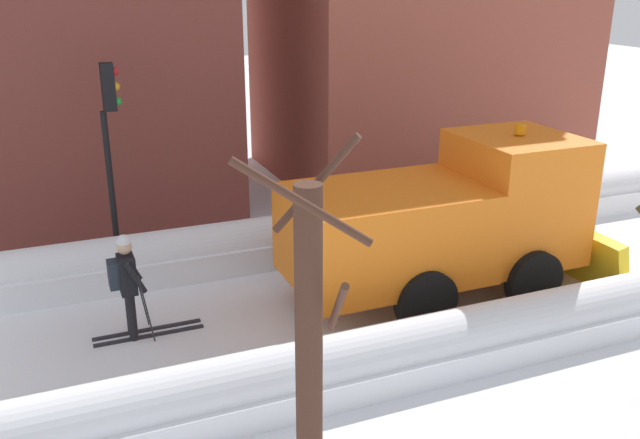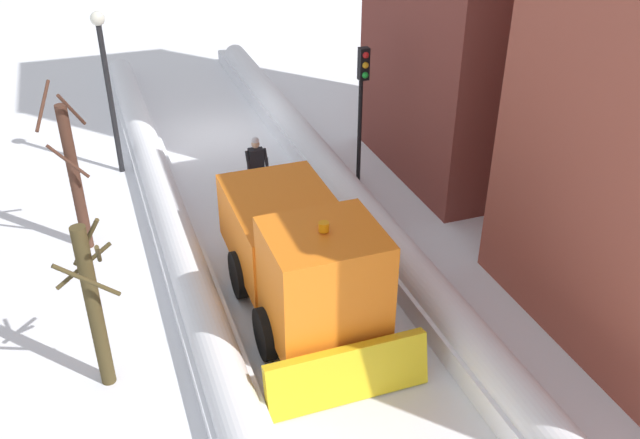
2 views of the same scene
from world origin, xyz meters
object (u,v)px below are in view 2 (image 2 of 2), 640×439
at_px(plow_truck, 301,257).
at_px(bare_tree_near, 74,175).
at_px(street_lamp, 106,74).
at_px(bare_tree_mid, 94,305).
at_px(traffic_light_pole, 362,90).
at_px(skier, 256,163).

relative_size(plow_truck, bare_tree_near, 1.39).
xyz_separation_m(street_lamp, bare_tree_mid, (1.19, 9.35, -1.27)).
bearing_deg(traffic_light_pole, bare_tree_near, 7.08).
xyz_separation_m(traffic_light_pole, bare_tree_mid, (7.89, 6.21, -1.03)).
distance_m(street_lamp, bare_tree_near, 4.46).
xyz_separation_m(skier, street_lamp, (3.59, -2.88, 2.13)).
bearing_deg(bare_tree_mid, bare_tree_near, -89.13).
bearing_deg(bare_tree_mid, skier, -126.46).
relative_size(street_lamp, bare_tree_near, 1.14).
relative_size(skier, bare_tree_near, 0.42).
xyz_separation_m(bare_tree_near, bare_tree_mid, (-0.08, 5.22, -0.17)).
distance_m(bare_tree_near, bare_tree_mid, 5.22).
xyz_separation_m(street_lamp, bare_tree_near, (1.27, 4.14, -1.10)).
xyz_separation_m(skier, bare_tree_near, (4.86, 1.25, 1.04)).
xyz_separation_m(plow_truck, bare_tree_mid, (4.26, 0.77, 0.39)).
distance_m(street_lamp, bare_tree_mid, 9.51).
relative_size(skier, traffic_light_pole, 0.44).
distance_m(plow_truck, traffic_light_pole, 6.69).
bearing_deg(street_lamp, bare_tree_mid, 82.73).
xyz_separation_m(plow_truck, traffic_light_pole, (-3.63, -5.44, 1.42)).
bearing_deg(street_lamp, plow_truck, 109.64).
distance_m(plow_truck, skier, 5.74).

